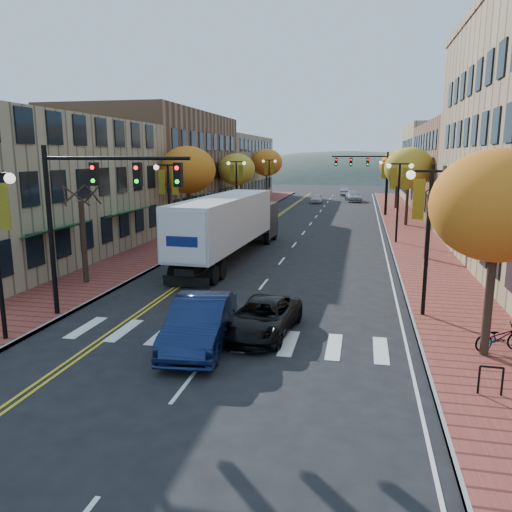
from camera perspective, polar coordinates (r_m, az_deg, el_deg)
The scene contains 31 objects.
ground at distance 16.87m, azimuth -5.84°, elevation -11.68°, with size 200.00×200.00×0.00m, color black.
sidewalk_left at distance 49.67m, azimuth -4.33°, elevation 3.83°, with size 4.00×85.00×0.15m, color brown.
sidewalk_right at distance 47.88m, azimuth 16.86°, elevation 3.09°, with size 4.00×85.00×0.15m, color brown.
building_left_near at distance 35.38m, azimuth -26.38°, elevation 6.84°, with size 12.00×22.00×9.00m, color #9E8966.
building_left_mid at distance 55.27m, azimuth -11.49°, elevation 10.05°, with size 12.00×24.00×11.00m, color brown.
building_left_far at distance 78.86m, azimuth -4.17°, elevation 10.04°, with size 12.00×26.00×9.50m, color #9E8966.
building_right_mid at distance 58.39m, azimuth 25.82°, elevation 8.73°, with size 15.00×24.00×10.00m, color brown.
building_right_far at distance 79.93m, azimuth 22.15°, elevation 9.80°, with size 15.00×20.00×11.00m, color #9E8966.
tree_left_a at distance 26.99m, azimuth -19.09°, elevation 1.50°, with size 0.28×0.28×4.20m.
tree_left_b at distance 41.17m, azimuth -7.79°, elevation 9.70°, with size 4.48×4.48×7.21m.
tree_left_c at distance 56.50m, azimuth -2.25°, elevation 9.84°, with size 4.16×4.16×6.69m.
tree_left_d at distance 74.06m, azimuth 1.22°, elevation 10.64°, with size 4.61×4.61×7.42m.
tree_right_a at distance 17.33m, azimuth 25.90°, elevation 5.15°, with size 4.16×4.16×6.69m.
tree_right_b at distance 33.30m, azimuth 19.07°, elevation 3.28°, with size 0.28×0.28×4.20m.
tree_right_c at distance 48.94m, azimuth 17.09°, elevation 9.57°, with size 4.48×4.48×7.21m.
tree_right_d at distance 64.90m, azimuth 15.89°, elevation 9.83°, with size 4.35×4.35×7.00m.
lamp_left_b at distance 33.22m, azimuth -9.95°, elevation 7.26°, with size 1.96×0.36×6.05m.
lamp_left_c at distance 50.34m, azimuth -2.26°, elevation 8.78°, with size 1.96×0.36×6.05m.
lamp_left_d at distance 67.92m, azimuth 1.52°, elevation 9.47°, with size 1.96×0.36×6.05m.
lamp_right_a at distance 21.05m, azimuth 19.20°, elevation 4.49°, with size 1.96×0.36×6.05m.
lamp_right_b at distance 38.91m, azimuth 16.01°, elevation 7.58°, with size 1.96×0.36×6.05m.
lamp_right_c at distance 56.86m, azimuth 14.82°, elevation 8.72°, with size 1.96×0.36×6.05m.
traffic_mast_near at distance 20.60m, azimuth -18.25°, elevation 6.17°, with size 6.10×0.35×7.00m.
traffic_mast_far at distance 56.78m, azimuth 12.79°, elevation 9.45°, with size 6.10×0.34×7.00m.
semi_truck at distance 32.14m, azimuth -2.87°, elevation 3.91°, with size 3.33×16.59×4.12m.
navy_sedan at distance 17.64m, azimuth -6.41°, elevation -7.60°, with size 1.86×5.32×1.75m, color #0D1837.
black_suv at distance 18.80m, azimuth 0.72°, elevation -7.02°, with size 2.18×4.72×1.31m, color black.
car_far_white at distance 71.26m, azimuth 6.92°, elevation 6.55°, with size 1.54×3.82×1.30m, color silver.
car_far_silver at distance 74.74m, azimuth 11.07°, elevation 6.72°, with size 2.12×5.21×1.51m, color #999AA0.
car_far_oncoming at distance 85.89m, azimuth 10.16°, elevation 7.26°, with size 1.36×3.90×1.29m, color #9FA0A7.
bicycle at distance 18.78m, azimuth 26.08°, elevation -8.35°, with size 0.63×1.81×0.95m, color gray.
Camera 1 is at (4.85, -14.75, 6.60)m, focal length 35.00 mm.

